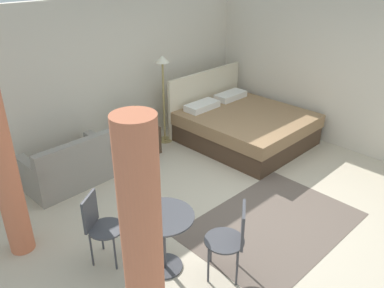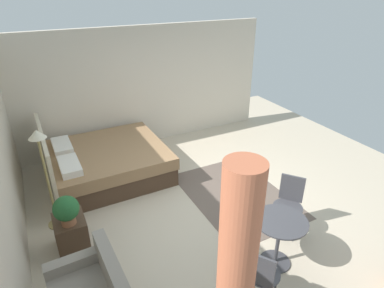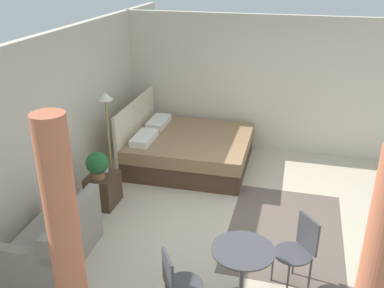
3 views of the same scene
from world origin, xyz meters
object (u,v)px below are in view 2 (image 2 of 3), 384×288
at_px(balcony_table, 279,234).
at_px(cafe_chair_near_couch, 261,274).
at_px(vase, 65,210).
at_px(floor_lamp, 42,158).
at_px(potted_plant, 66,210).
at_px(cafe_chair_near_window, 290,200).
at_px(bed, 105,162).
at_px(nightstand, 71,233).

relative_size(balcony_table, cafe_chair_near_couch, 0.84).
xyz_separation_m(vase, balcony_table, (-1.65, -2.40, -0.08)).
height_order(vase, cafe_chair_near_couch, cafe_chair_near_couch).
bearing_deg(floor_lamp, potted_plant, -168.76).
bearing_deg(floor_lamp, cafe_chair_near_window, -118.46).
relative_size(potted_plant, cafe_chair_near_window, 0.47).
xyz_separation_m(bed, floor_lamp, (-1.04, 1.04, 0.88)).
bearing_deg(bed, potted_plant, 153.29).
distance_m(balcony_table, cafe_chair_near_couch, 0.75).
bearing_deg(potted_plant, nightstand, -1.69).
bearing_deg(cafe_chair_near_window, vase, 68.33).
bearing_deg(balcony_table, bed, 25.07).
xyz_separation_m(potted_plant, cafe_chair_near_window, (-0.97, -2.98, -0.20)).
height_order(potted_plant, cafe_chair_near_window, potted_plant).
height_order(potted_plant, floor_lamp, floor_lamp).
bearing_deg(potted_plant, cafe_chair_near_window, -107.97).
bearing_deg(cafe_chair_near_couch, vase, 40.65).
bearing_deg(potted_plant, bed, -26.71).
xyz_separation_m(nightstand, potted_plant, (-0.10, 0.00, 0.49)).
xyz_separation_m(bed, potted_plant, (-1.77, 0.89, 0.43)).
xyz_separation_m(balcony_table, cafe_chair_near_window, (0.47, -0.59, 0.03)).
distance_m(bed, vase, 1.81).
bearing_deg(bed, cafe_chair_near_couch, -166.29).
bearing_deg(cafe_chair_near_window, nightstand, 70.29).
height_order(nightstand, cafe_chair_near_window, cafe_chair_near_window).
bearing_deg(potted_plant, balcony_table, -120.94).
bearing_deg(cafe_chair_near_window, potted_plant, 72.03).
distance_m(floor_lamp, cafe_chair_near_couch, 3.29).
xyz_separation_m(vase, cafe_chair_near_couch, (-2.08, -1.78, -0.07)).
xyz_separation_m(bed, vase, (-1.55, 0.90, 0.27)).
relative_size(vase, cafe_chair_near_couch, 0.19).
distance_m(vase, cafe_chair_near_window, 3.22).
bearing_deg(vase, nightstand, -175.86).
height_order(floor_lamp, cafe_chair_near_couch, floor_lamp).
relative_size(bed, cafe_chair_near_window, 2.43).
bearing_deg(potted_plant, floor_lamp, 11.24).
relative_size(bed, balcony_table, 3.00).
xyz_separation_m(potted_plant, floor_lamp, (0.73, 0.14, 0.45)).
bearing_deg(vase, floor_lamp, 15.30).
bearing_deg(bed, nightstand, 152.01).
height_order(nightstand, potted_plant, potted_plant).
xyz_separation_m(potted_plant, cafe_chair_near_couch, (-1.86, -1.78, -0.23)).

